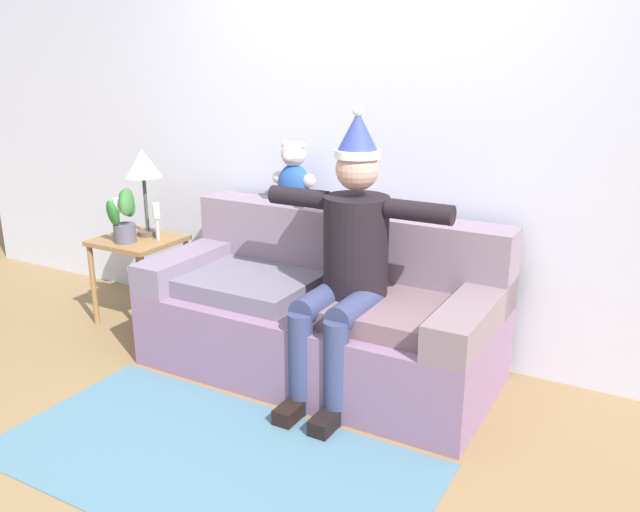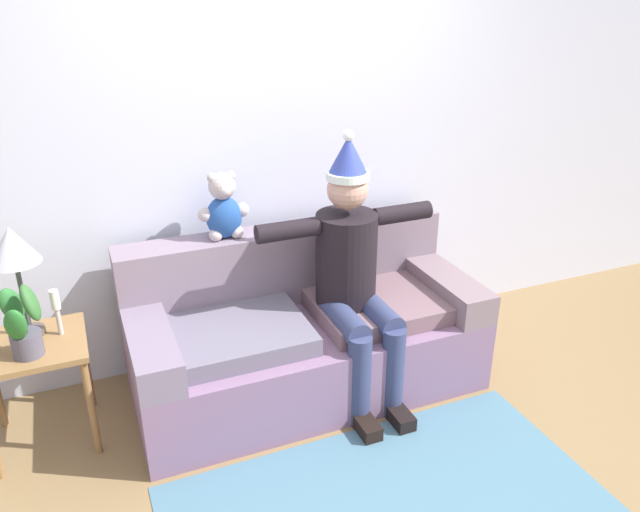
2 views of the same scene
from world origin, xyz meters
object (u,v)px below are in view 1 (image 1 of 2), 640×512
Objects in this scene: candle_tall at (117,212)px; candle_short at (157,216)px; teddy_bear at (294,176)px; side_table at (139,252)px; person_seated at (348,256)px; table_lamp at (143,168)px; potted_plant at (123,218)px; couch at (324,313)px.

candle_tall reaches higher than candle_short.
teddy_bear reaches higher than side_table.
person_seated is 2.61× the size of side_table.
table_lamp is at bearing -171.66° from teddy_bear.
side_table is at bearing -164.43° from candle_short.
candle_short is (0.15, 0.15, -0.01)m from potted_plant.
couch is 3.38× the size of side_table.
teddy_bear is 1.48× the size of candle_tall.
table_lamp reaches higher than couch.
teddy_bear is at bearing 8.34° from table_lamp.
couch is at bearing -4.63° from table_lamp.
candle_tall reaches higher than side_table.
candle_short is at bearing 177.35° from couch.
potted_plant reaches higher than candle_short.
table_lamp is at bearing 175.37° from couch.
side_table is 2.37× the size of candle_short.
side_table is 2.24× the size of candle_tall.
couch is 7.58× the size of candle_tall.
potted_plant is (-0.00, -0.11, 0.26)m from side_table.
table_lamp is 1.52× the size of potted_plant.
side_table is 1.53× the size of potted_plant.
person_seated is 1.80m from candle_tall.
person_seated reaches higher than couch.
teddy_bear is at bearing 13.29° from side_table.
candle_tall is (-1.79, 0.17, -0.01)m from person_seated.
teddy_bear is (-0.59, 0.44, 0.29)m from person_seated.
teddy_bear is at bearing 12.93° from candle_short.
couch is 3.41× the size of table_lamp.
couch is 1.33m from candle_short.
potted_plant reaches higher than candle_tall.
teddy_bear is 1.23m from side_table.
person_seated is 1.69m from table_lamp.
person_seated reaches higher than table_lamp.
candle_tall is (-0.15, -0.12, -0.29)m from table_lamp.
potted_plant is at bearing -91.85° from table_lamp.
table_lamp is 2.22× the size of candle_tall.
couch is 0.84m from teddy_bear.
teddy_bear is 1.07m from table_lamp.
candle_short is (0.14, 0.04, 0.25)m from side_table.
couch is at bearing -2.65° from candle_short.
potted_plant is 1.55× the size of candle_short.
potted_plant reaches higher than side_table.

